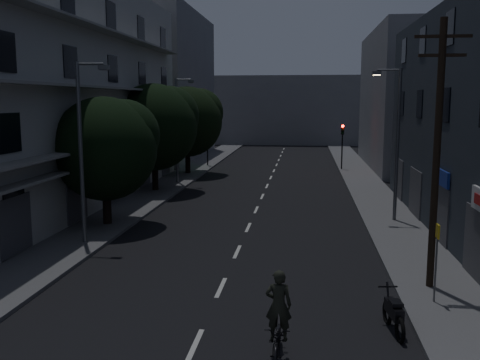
% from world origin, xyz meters
% --- Properties ---
extents(ground, '(160.00, 160.00, 0.00)m').
position_xyz_m(ground, '(0.00, 25.00, 0.00)').
color(ground, black).
rests_on(ground, ground).
extents(sidewalk_left, '(3.00, 90.00, 0.15)m').
position_xyz_m(sidewalk_left, '(-7.50, 25.00, 0.07)').
color(sidewalk_left, '#565659').
rests_on(sidewalk_left, ground).
extents(sidewalk_right, '(3.00, 90.00, 0.15)m').
position_xyz_m(sidewalk_right, '(7.50, 25.00, 0.07)').
color(sidewalk_right, '#565659').
rests_on(sidewalk_right, ground).
extents(lane_markings, '(0.15, 60.50, 0.01)m').
position_xyz_m(lane_markings, '(0.00, 31.25, 0.01)').
color(lane_markings, beige).
rests_on(lane_markings, ground).
extents(building_left, '(7.00, 36.00, 14.00)m').
position_xyz_m(building_left, '(-11.98, 18.00, 6.99)').
color(building_left, '#AAA9A5').
rests_on(building_left, ground).
extents(building_far_left, '(6.00, 20.00, 16.00)m').
position_xyz_m(building_far_left, '(-12.00, 48.00, 8.00)').
color(building_far_left, slate).
rests_on(building_far_left, ground).
extents(building_far_right, '(6.00, 20.00, 13.00)m').
position_xyz_m(building_far_right, '(12.00, 42.00, 6.50)').
color(building_far_right, slate).
rests_on(building_far_right, ground).
extents(building_far_end, '(24.00, 8.00, 10.00)m').
position_xyz_m(building_far_end, '(0.00, 70.00, 5.00)').
color(building_far_end, slate).
rests_on(building_far_end, ground).
extents(tree_near, '(5.32, 5.32, 6.56)m').
position_xyz_m(tree_near, '(-7.26, 14.96, 4.25)').
color(tree_near, black).
rests_on(tree_near, sidewalk_left).
extents(tree_mid, '(6.12, 6.12, 7.52)m').
position_xyz_m(tree_mid, '(-7.69, 25.55, 4.85)').
color(tree_mid, black).
rests_on(tree_mid, sidewalk_left).
extents(tree_far, '(6.10, 6.10, 7.54)m').
position_xyz_m(tree_far, '(-7.31, 34.55, 4.87)').
color(tree_far, black).
rests_on(tree_far, sidewalk_left).
extents(traffic_signal_far_right, '(0.28, 0.37, 4.10)m').
position_xyz_m(traffic_signal_far_right, '(6.25, 38.92, 3.10)').
color(traffic_signal_far_right, black).
rests_on(traffic_signal_far_right, sidewalk_right).
extents(traffic_signal_far_left, '(0.28, 0.37, 4.10)m').
position_xyz_m(traffic_signal_far_left, '(-6.65, 40.13, 3.10)').
color(traffic_signal_far_left, black).
rests_on(traffic_signal_far_left, sidewalk_left).
extents(street_lamp_left_near, '(1.51, 0.25, 8.00)m').
position_xyz_m(street_lamp_left_near, '(-6.89, 11.25, 4.60)').
color(street_lamp_left_near, slate).
rests_on(street_lamp_left_near, sidewalk_left).
extents(street_lamp_right, '(1.51, 0.25, 8.00)m').
position_xyz_m(street_lamp_right, '(7.55, 17.60, 4.60)').
color(street_lamp_right, '#53545A').
rests_on(street_lamp_right, sidewalk_right).
extents(street_lamp_left_far, '(1.51, 0.25, 8.00)m').
position_xyz_m(street_lamp_left_far, '(-6.92, 29.15, 4.60)').
color(street_lamp_left_far, slate).
rests_on(street_lamp_left_far, sidewalk_left).
extents(utility_pole, '(1.80, 0.24, 9.00)m').
position_xyz_m(utility_pole, '(7.20, 7.14, 4.87)').
color(utility_pole, black).
rests_on(utility_pole, sidewalk_right).
extents(bus_stop_sign, '(0.06, 0.35, 2.52)m').
position_xyz_m(bus_stop_sign, '(7.01, 5.65, 1.89)').
color(bus_stop_sign, '#595B60').
rests_on(bus_stop_sign, sidewalk_right).
extents(motorcycle, '(0.57, 1.97, 1.26)m').
position_xyz_m(motorcycle, '(5.42, 3.56, 0.50)').
color(motorcycle, black).
rests_on(motorcycle, ground).
extents(cyclist, '(0.68, 1.83, 2.32)m').
position_xyz_m(cyclist, '(2.25, 1.62, 0.78)').
color(cyclist, black).
rests_on(cyclist, ground).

